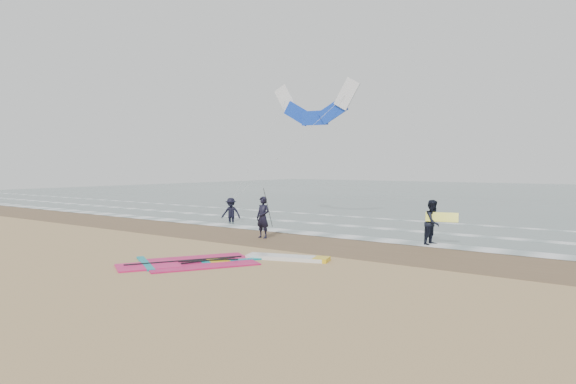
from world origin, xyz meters
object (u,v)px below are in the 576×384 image
Objects in this scene: person_standing at (263,217)px; person_wading at (231,207)px; windsurf_rig at (223,261)px; surf_kite at (315,107)px; person_walking at (433,222)px.

person_standing is 1.07× the size of person_wading.
surf_kite reaches higher than windsurf_rig.
person_standing is (-2.56, 5.33, 0.91)m from windsurf_rig.
person_wading is 0.24× the size of surf_kite.
person_wading is (-5.63, 4.01, -0.06)m from person_standing.
person_walking is 12.77m from surf_kite.
person_wading is at bearing 95.38° from person_walking.
person_standing is 0.26× the size of surf_kite.
person_standing is at bearing 122.32° from person_walking.
person_walking is 0.26× the size of surf_kite.
windsurf_rig is 0.83× the size of surf_kite.
surf_kite is at bearing 70.60° from person_walking.
person_standing reaches higher than person_walking.
person_wading is at bearing 147.67° from person_standing.
person_walking reaches higher than person_wading.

